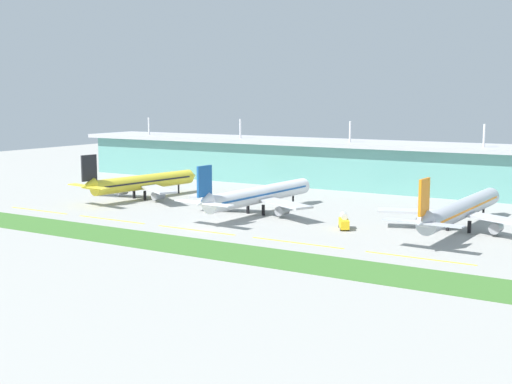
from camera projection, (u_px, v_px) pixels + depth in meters
name	position (u px, v px, depth m)	size (l,w,h in m)	color
ground_plane	(206.00, 231.00, 197.81)	(600.00, 600.00, 0.00)	#9E9E99
terminal_building	(354.00, 164.00, 292.97)	(288.00, 34.00, 29.25)	#5B9E93
airliner_near	(142.00, 182.00, 259.38)	(48.25, 58.75, 18.90)	yellow
airliner_middle	(258.00, 195.00, 225.64)	(48.65, 66.09, 18.90)	white
airliner_far	(461.00, 210.00, 196.48)	(48.72, 72.18, 18.90)	#ADB2BC
taxiway_stripe_west	(39.00, 210.00, 233.15)	(28.00, 0.70, 0.04)	yellow
taxiway_stripe_mid_west	(111.00, 220.00, 215.85)	(28.00, 0.70, 0.04)	yellow
taxiway_stripe_centre	(196.00, 230.00, 198.56)	(28.00, 0.70, 0.04)	yellow
taxiway_stripe_mid_east	(297.00, 243.00, 181.26)	(28.00, 0.70, 0.04)	yellow
taxiway_stripe_east	(419.00, 258.00, 163.96)	(28.00, 0.70, 0.04)	yellow
grass_verge	(165.00, 243.00, 181.35)	(300.00, 18.00, 0.10)	#3D702D
fuel_truck	(344.00, 222.00, 199.99)	(5.78, 7.55, 4.95)	gold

